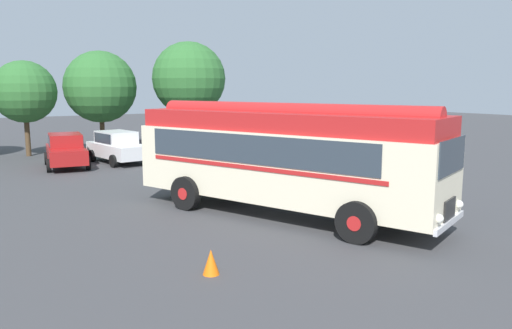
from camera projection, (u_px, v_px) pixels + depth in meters
The scene contains 10 objects.
ground_plane at pixel (295, 211), 16.04m from camera, with size 120.00×120.00×0.00m, color #3D3D3F.
vintage_bus at pixel (283, 155), 15.32m from camera, with size 5.86×10.30×3.49m.
car_near_left at pixel (66, 150), 24.81m from camera, with size 2.42×4.41×1.66m.
car_mid_left at pixel (117, 147), 26.26m from camera, with size 2.38×4.39×1.66m.
car_mid_right at pixel (167, 144), 27.59m from camera, with size 2.28×4.35×1.66m.
car_far_right at pixel (215, 142), 28.75m from camera, with size 2.28×4.35×1.66m.
tree_left_of_centre at pixel (26, 91), 28.42m from camera, with size 3.53×3.53×5.46m.
tree_centre at pixel (102, 86), 30.85m from camera, with size 4.41×4.41×6.18m.
tree_right_of_centre at pixel (189, 78), 32.33m from camera, with size 4.73×4.73×6.87m.
traffic_cone at pixel (211, 262), 10.61m from camera, with size 0.36×0.36×0.55m, color orange.
Camera 1 is at (-9.61, -12.37, 3.96)m, focal length 35.00 mm.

